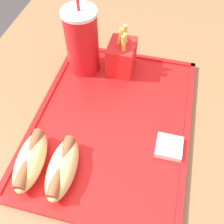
{
  "coord_description": "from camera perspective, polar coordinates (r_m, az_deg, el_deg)",
  "views": [
    {
      "loc": [
        -0.32,
        -0.05,
        1.26
      ],
      "look_at": [
        0.01,
        0.03,
        0.81
      ],
      "focal_mm": 42.0,
      "sensor_mm": 36.0,
      "label": 1
    }
  ],
  "objects": [
    {
      "name": "ground_plane",
      "position": [
        1.3,
        1.3,
        -22.54
      ],
      "size": [
        8.0,
        8.0,
        0.0
      ],
      "primitive_type": "plane",
      "color": "#383333"
    },
    {
      "name": "dining_table",
      "position": [
        0.93,
        1.74,
        -16.59
      ],
      "size": [
        1.47,
        0.86,
        0.77
      ],
      "color": "brown",
      "rests_on": "ground_plane"
    },
    {
      "name": "food_tray",
      "position": [
        0.59,
        -0.0,
        -2.03
      ],
      "size": [
        0.46,
        0.34,
        0.01
      ],
      "color": "red",
      "rests_on": "dining_table"
    },
    {
      "name": "soda_cup",
      "position": [
        0.65,
        -6.53,
        15.04
      ],
      "size": [
        0.08,
        0.08,
        0.2
      ],
      "color": "red",
      "rests_on": "food_tray"
    },
    {
      "name": "hot_dog_far",
      "position": [
        0.54,
        -17.32,
        -9.95
      ],
      "size": [
        0.14,
        0.07,
        0.04
      ],
      "color": "#DBB270",
      "rests_on": "food_tray"
    },
    {
      "name": "hot_dog_near",
      "position": [
        0.51,
        -10.75,
        -11.82
      ],
      "size": [
        0.13,
        0.06,
        0.04
      ],
      "color": "#DBB270",
      "rests_on": "food_tray"
    },
    {
      "name": "fries_carton",
      "position": [
        0.67,
        2.09,
        12.02
      ],
      "size": [
        0.08,
        0.06,
        0.13
      ],
      "color": "red",
      "rests_on": "food_tray"
    },
    {
      "name": "sauce_cup_mayo",
      "position": [
        0.56,
        12.32,
        -7.4
      ],
      "size": [
        0.05,
        0.05,
        0.02
      ],
      "color": "silver",
      "rests_on": "food_tray"
    }
  ]
}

